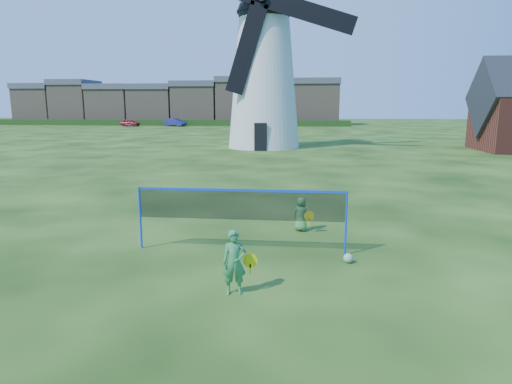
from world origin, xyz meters
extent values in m
plane|color=black|center=(0.00, 0.00, 0.00)|extent=(220.00, 220.00, 0.00)
ellipsoid|color=black|center=(-2.02, 27.68, 10.78)|extent=(4.23, 4.23, 3.17)
cylinder|color=black|center=(-2.02, 27.68, 10.78)|extent=(4.39, 4.39, 0.18)
cube|color=black|center=(-2.02, 24.79, 1.08)|extent=(0.98, 0.12, 2.16)
cube|color=black|center=(-2.02, 25.38, 4.90)|extent=(0.69, 0.12, 0.88)
cube|color=black|center=(-2.02, 25.85, 8.03)|extent=(0.59, 0.12, 0.78)
cylinder|color=black|center=(-2.02, 30.13, 11.66)|extent=(2.16, 0.12, 2.16)
cylinder|color=black|center=(-2.02, 29.64, 11.66)|extent=(0.14, 1.76, 0.14)
cube|color=black|center=(-3.17, 25.37, 7.72)|extent=(3.36, 0.10, 6.95)
cube|color=black|center=(1.62, 25.37, 10.22)|extent=(6.95, 0.10, 3.36)
cylinder|color=blue|center=(-2.68, 0.58, 0.78)|extent=(0.05, 0.05, 1.55)
cylinder|color=blue|center=(2.32, 0.58, 0.78)|extent=(0.05, 0.05, 1.55)
cube|color=black|center=(-0.18, 0.58, 1.15)|extent=(5.00, 0.01, 0.70)
cube|color=blue|center=(-0.18, 0.58, 1.52)|extent=(5.00, 0.02, 0.06)
imported|color=#378A4D|center=(0.05, -1.89, 0.62)|extent=(0.50, 0.38, 1.24)
cylinder|color=yellow|center=(0.33, -1.71, 0.60)|extent=(0.28, 0.02, 0.28)
cube|color=yellow|center=(0.33, -1.71, 0.43)|extent=(0.03, 0.02, 0.20)
imported|color=#489447|center=(1.27, 2.56, 0.48)|extent=(0.55, 0.45, 0.97)
cylinder|color=yellow|center=(1.49, 2.34, 0.50)|extent=(0.28, 0.02, 0.28)
cube|color=yellow|center=(1.49, 2.34, 0.33)|extent=(0.03, 0.02, 0.20)
sphere|color=green|center=(2.35, 0.04, 0.11)|extent=(0.22, 0.22, 0.22)
cube|color=#907760|center=(-48.62, 72.00, 3.20)|extent=(6.77, 8.00, 6.40)
cube|color=#4C4C54|center=(-48.62, 72.00, 6.90)|extent=(7.07, 8.40, 1.00)
cube|color=#907760|center=(-41.59, 72.00, 3.53)|extent=(6.68, 8.00, 7.05)
cube|color=#4C4C54|center=(-41.59, 72.00, 7.55)|extent=(6.98, 8.40, 1.00)
cube|color=#907760|center=(-34.26, 72.00, 3.12)|extent=(7.39, 8.00, 6.25)
cube|color=#4C4C54|center=(-34.26, 72.00, 6.75)|extent=(7.69, 8.40, 1.00)
cube|color=#907760|center=(-26.37, 72.00, 3.11)|extent=(7.79, 8.00, 6.22)
cube|color=#4C4C54|center=(-26.37, 72.00, 6.72)|extent=(8.09, 8.40, 1.00)
cube|color=#907760|center=(-18.29, 72.00, 3.34)|extent=(7.77, 8.00, 6.67)
cube|color=#4C4C54|center=(-18.29, 72.00, 7.17)|extent=(8.07, 8.40, 1.00)
cube|color=#907760|center=(-10.99, 72.00, 3.69)|extent=(6.23, 8.00, 7.38)
cube|color=#4C4C54|center=(-10.99, 72.00, 7.88)|extent=(6.53, 8.40, 1.00)
cube|color=#907760|center=(-4.14, 72.00, 3.44)|extent=(6.88, 8.00, 6.87)
cube|color=#4C4C54|center=(-4.14, 72.00, 7.37)|extent=(7.18, 8.40, 1.00)
cube|color=#907760|center=(3.41, 72.00, 3.52)|extent=(7.62, 8.00, 7.03)
cube|color=#4C4C54|center=(3.41, 72.00, 7.53)|extent=(7.92, 8.40, 1.00)
cube|color=#193814|center=(-22.00, 66.00, 0.50)|extent=(62.00, 0.80, 1.00)
imported|color=maroon|center=(-27.70, 63.14, 0.57)|extent=(3.53, 1.87, 1.14)
imported|color=navy|center=(-20.20, 64.03, 0.65)|extent=(4.17, 2.86, 1.30)
camera|label=1|loc=(1.29, -9.75, 3.51)|focal=31.35mm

